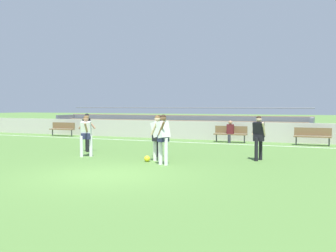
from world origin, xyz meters
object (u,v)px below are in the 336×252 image
(player_dark_overlapping, at_px, (159,132))
(player_white_challenging, at_px, (86,133))
(bench_far_left, at_px, (313,135))
(player_dark_pressing_high, at_px, (259,134))
(bleacher_stand, at_px, (173,124))
(player_white_trailing_run, at_px, (163,135))
(bench_far_right, at_px, (231,132))
(bench_centre_sideline, at_px, (63,128))
(player_dark_wide_left, at_px, (87,129))
(player_white_dropping_back, at_px, (157,134))
(spectator_seated, at_px, (230,130))
(soccer_ball, at_px, (147,159))

(player_dark_overlapping, relative_size, player_white_challenging, 1.02)
(bench_far_left, height_order, player_dark_pressing_high, player_dark_pressing_high)
(bleacher_stand, height_order, player_white_trailing_run, bleacher_stand)
(bench_far_right, height_order, player_dark_overlapping, player_dark_overlapping)
(bleacher_stand, xyz_separation_m, bench_centre_sideline, (-6.70, -3.12, -0.21))
(bleacher_stand, height_order, player_dark_overlapping, bleacher_stand)
(bench_far_right, distance_m, player_white_challenging, 8.92)
(player_dark_wide_left, bearing_deg, player_white_dropping_back, -19.45)
(player_white_trailing_run, height_order, player_white_challenging, player_white_trailing_run)
(bench_centre_sideline, relative_size, spectator_seated, 1.49)
(player_white_challenging, bearing_deg, soccer_ball, -5.71)
(spectator_seated, distance_m, player_dark_pressing_high, 6.86)
(bench_centre_sideline, height_order, player_dark_wide_left, player_dark_wide_left)
(bench_far_left, relative_size, soccer_ball, 8.18)
(player_dark_pressing_high, relative_size, soccer_ball, 7.47)
(bleacher_stand, relative_size, bench_far_left, 9.83)
(bench_far_left, relative_size, player_dark_wide_left, 1.07)
(bench_centre_sideline, distance_m, player_dark_wide_left, 9.36)
(bench_far_left, bearing_deg, player_white_challenging, -135.04)
(bleacher_stand, distance_m, player_dark_pressing_high, 12.04)
(player_white_challenging, bearing_deg, bench_far_left, 44.96)
(bleacher_stand, bearing_deg, player_white_challenging, -85.66)
(player_dark_overlapping, bearing_deg, bench_far_right, 81.49)
(bench_far_left, relative_size, player_white_dropping_back, 1.08)
(player_dark_wide_left, height_order, player_dark_pressing_high, player_dark_wide_left)
(bench_centre_sideline, xyz_separation_m, player_dark_wide_left, (6.60, -6.62, 0.45))
(player_white_trailing_run, bearing_deg, player_white_challenging, 168.57)
(player_white_trailing_run, relative_size, player_dark_pressing_high, 1.05)
(player_white_challenging, height_order, soccer_ball, player_white_challenging)
(bleacher_stand, relative_size, player_dark_wide_left, 10.54)
(bench_far_right, relative_size, player_dark_wide_left, 1.07)
(bench_far_right, height_order, player_white_dropping_back, player_white_dropping_back)
(bleacher_stand, relative_size, player_dark_overlapping, 10.68)
(player_dark_overlapping, bearing_deg, player_white_challenging, -162.45)
(bench_far_left, height_order, player_dark_overlapping, player_dark_overlapping)
(bleacher_stand, bearing_deg, bench_centre_sideline, -155.02)
(bench_far_left, distance_m, player_dark_pressing_high, 6.65)
(player_white_dropping_back, relative_size, player_dark_overlapping, 1.01)
(player_white_challenging, distance_m, soccer_ball, 2.96)
(bleacher_stand, xyz_separation_m, player_white_dropping_back, (3.95, -11.17, 0.23))
(bench_far_right, relative_size, bench_centre_sideline, 1.00)
(bench_far_left, height_order, bench_far_right, same)
(bench_far_right, distance_m, player_dark_wide_left, 8.18)
(soccer_ball, bearing_deg, player_white_challenging, 174.29)
(spectator_seated, distance_m, player_dark_wide_left, 8.08)
(bleacher_stand, xyz_separation_m, spectator_seated, (4.68, -3.24, -0.06))
(bench_centre_sideline, bearing_deg, player_white_challenging, -46.84)
(bench_far_right, height_order, player_white_challenging, player_white_challenging)
(bench_centre_sideline, xyz_separation_m, spectator_seated, (11.38, -0.12, 0.16))
(bleacher_stand, bearing_deg, spectator_seated, -34.65)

